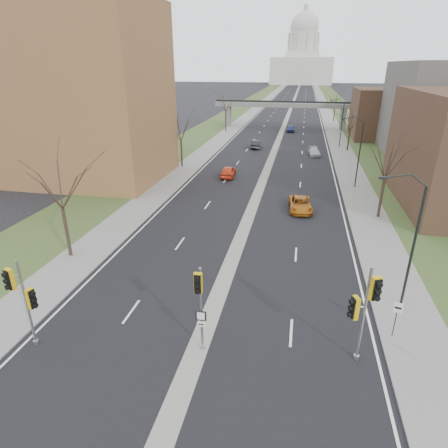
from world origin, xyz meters
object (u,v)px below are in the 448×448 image
(speed_limit_sign, at_px, (397,314))
(car_right_near, at_px, (300,204))
(signal_pole_right, at_px, (364,304))
(car_right_far, at_px, (291,129))
(signal_pole_median, at_px, (200,297))
(car_left_near, at_px, (228,171))
(car_left_far, at_px, (256,144))
(signal_pole_left, at_px, (23,294))
(car_right_mid, at_px, (314,152))

(speed_limit_sign, relative_size, car_right_near, 0.45)
(signal_pole_right, bearing_deg, car_right_far, 73.17)
(signal_pole_median, distance_m, car_right_far, 75.12)
(car_left_near, distance_m, car_left_far, 20.36)
(car_right_near, bearing_deg, signal_pole_median, -107.04)
(signal_pole_left, relative_size, signal_pole_median, 1.04)
(signal_pole_median, bearing_deg, car_right_far, 86.99)
(car_left_near, relative_size, car_left_far, 1.00)
(signal_pole_left, bearing_deg, car_right_near, 76.17)
(signal_pole_left, xyz_separation_m, car_left_near, (3.91, 35.84, -2.68))
(car_left_near, relative_size, car_right_near, 0.89)
(car_right_mid, xyz_separation_m, car_right_far, (-4.99, 24.55, 0.09))
(speed_limit_sign, relative_size, car_right_mid, 0.52)
(signal_pole_left, distance_m, speed_limit_sign, 20.16)
(speed_limit_sign, distance_m, car_right_mid, 47.37)
(car_left_far, bearing_deg, signal_pole_median, 90.95)
(car_left_far, relative_size, car_right_near, 0.89)
(car_right_mid, bearing_deg, speed_limit_sign, -91.17)
(speed_limit_sign, xyz_separation_m, car_right_far, (-8.65, 71.77, -0.95))
(signal_pole_left, relative_size, car_left_far, 1.17)
(signal_pole_left, bearing_deg, car_right_mid, 88.92)
(signal_pole_median, relative_size, speed_limit_sign, 2.23)
(signal_pole_right, relative_size, car_right_mid, 1.26)
(signal_pole_median, xyz_separation_m, car_left_far, (-3.90, 54.69, -2.79))
(signal_pole_right, relative_size, car_left_near, 1.24)
(signal_pole_left, relative_size, signal_pole_right, 0.95)
(signal_pole_left, distance_m, car_left_far, 56.47)
(signal_pole_median, xyz_separation_m, car_left_near, (-5.20, 34.38, -2.77))
(car_right_mid, bearing_deg, signal_pole_median, -103.20)
(car_left_near, xyz_separation_m, car_right_near, (10.07, -11.34, -0.07))
(signal_pole_right, xyz_separation_m, car_right_far, (-6.36, 74.15, -2.91))
(car_right_near, bearing_deg, signal_pole_left, -124.81)
(speed_limit_sign, relative_size, car_left_near, 0.51)
(signal_pole_left, height_order, car_left_near, signal_pole_left)
(signal_pole_left, xyz_separation_m, signal_pole_right, (17.22, 2.37, 0.19))
(car_right_near, distance_m, car_right_mid, 27.52)
(signal_pole_left, relative_size, car_right_mid, 1.20)
(car_left_near, distance_m, car_right_mid, 20.06)
(speed_limit_sign, bearing_deg, car_right_far, 110.29)
(signal_pole_left, height_order, signal_pole_median, signal_pole_left)
(signal_pole_right, bearing_deg, speed_limit_sign, 24.26)
(speed_limit_sign, height_order, car_left_near, speed_limit_sign)
(car_right_far, bearing_deg, car_left_far, -106.62)
(speed_limit_sign, distance_m, car_left_near, 34.80)
(car_left_near, relative_size, car_right_far, 1.05)
(signal_pole_median, bearing_deg, signal_pole_right, 4.69)
(signal_pole_right, height_order, car_right_mid, signal_pole_right)
(signal_pole_left, xyz_separation_m, car_right_mid, (15.85, 51.97, -2.81))
(signal_pole_left, height_order, car_right_near, signal_pole_left)
(speed_limit_sign, distance_m, car_right_near, 20.54)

